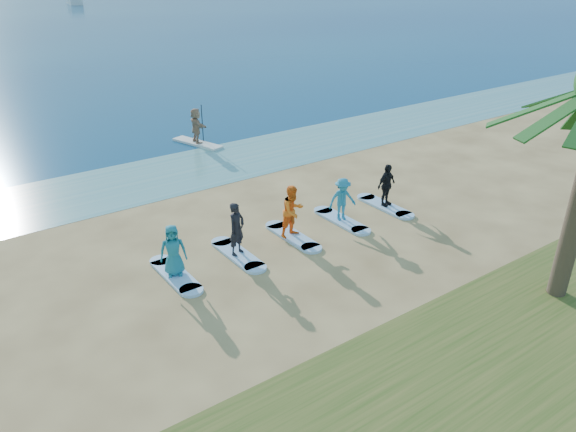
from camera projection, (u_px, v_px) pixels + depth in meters
ground at (296, 282)px, 16.62m from camera, size 600.00×600.00×0.00m
shallow_water at (153, 178)px, 24.34m from camera, size 600.00×600.00×0.00m
paddleboard at (197, 143)px, 28.65m from camera, size 1.55×3.07×0.12m
paddleboarder at (196, 125)px, 28.25m from camera, size 0.66×1.66×1.75m
boat_offshore_b at (75, 4)px, 108.64m from camera, size 2.95×5.70×1.76m
surfboard_0 at (175, 275)px, 16.90m from camera, size 0.70×2.20×0.09m
student_0 at (173, 250)px, 16.54m from camera, size 0.92×0.78×1.61m
surfboard_1 at (238, 254)px, 18.06m from camera, size 0.70×2.20×0.09m
student_1 at (237, 229)px, 17.67m from camera, size 0.75×0.63×1.75m
surfboard_2 at (293, 236)px, 19.22m from camera, size 0.70×2.20×0.09m
student_2 at (293, 211)px, 18.82m from camera, size 0.96×0.78×1.81m
surfboard_3 at (341, 220)px, 20.38m from camera, size 0.70×2.20×0.09m
student_3 at (342, 199)px, 20.02m from camera, size 1.15×0.86×1.58m
surfboard_4 at (385, 206)px, 21.54m from camera, size 0.70×2.20×0.09m
student_4 at (386, 185)px, 21.17m from camera, size 1.01×0.52×1.64m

